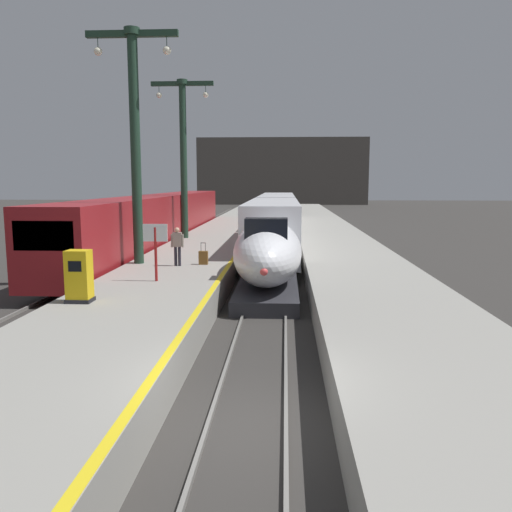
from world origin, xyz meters
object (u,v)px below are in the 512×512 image
at_px(station_column_far, 183,145).
at_px(departure_info_board, 155,241).
at_px(station_column_mid, 135,127).
at_px(rolling_suitcase, 203,258).
at_px(regional_train_adjacent, 161,219).
at_px(passenger_near_edge, 177,243).
at_px(ticket_machine_yellow, 79,278).
at_px(highspeed_train_main, 275,222).

height_order(station_column_far, departure_info_board, station_column_far).
relative_size(station_column_mid, rolling_suitcase, 10.36).
height_order(regional_train_adjacent, passenger_near_edge, regional_train_adjacent).
relative_size(station_column_far, rolling_suitcase, 10.28).
height_order(ticket_machine_yellow, departure_info_board, departure_info_board).
xyz_separation_m(highspeed_train_main, ticket_machine_yellow, (-5.55, -21.10, -0.13)).
height_order(highspeed_train_main, ticket_machine_yellow, highspeed_train_main).
xyz_separation_m(passenger_near_edge, departure_info_board, (-0.06, -3.57, 0.52)).
xyz_separation_m(regional_train_adjacent, station_column_mid, (2.20, -13.53, 4.97)).
bearing_deg(station_column_far, station_column_mid, -90.00).
bearing_deg(station_column_far, rolling_suitcase, -75.10).
distance_m(station_column_mid, passenger_near_edge, 5.44).
relative_size(passenger_near_edge, rolling_suitcase, 1.72).
distance_m(highspeed_train_main, station_column_mid, 15.49).
xyz_separation_m(regional_train_adjacent, rolling_suitcase, (5.18, -13.75, -0.77)).
height_order(station_column_mid, rolling_suitcase, station_column_mid).
xyz_separation_m(passenger_near_edge, ticket_machine_yellow, (-1.56, -7.09, -0.25)).
height_order(highspeed_train_main, departure_info_board, highspeed_train_main).
distance_m(station_column_mid, rolling_suitcase, 6.47).
bearing_deg(regional_train_adjacent, highspeed_train_main, -1.29).
distance_m(rolling_suitcase, ticket_machine_yellow, 7.99).
distance_m(station_column_mid, station_column_far, 10.97).
height_order(highspeed_train_main, rolling_suitcase, highspeed_train_main).
bearing_deg(regional_train_adjacent, departure_info_board, -77.17).
bearing_deg(passenger_near_edge, regional_train_adjacent, 106.15).
relative_size(regional_train_adjacent, ticket_machine_yellow, 22.87).
bearing_deg(station_column_mid, highspeed_train_main, 66.16).
distance_m(regional_train_adjacent, passenger_near_edge, 14.78).
distance_m(highspeed_train_main, rolling_suitcase, 13.89).
bearing_deg(regional_train_adjacent, rolling_suitcase, -69.37).
relative_size(station_column_far, ticket_machine_yellow, 6.31).
bearing_deg(ticket_machine_yellow, regional_train_adjacent, 96.83).
xyz_separation_m(highspeed_train_main, station_column_mid, (-5.90, -13.35, 5.18)).
bearing_deg(highspeed_train_main, passenger_near_edge, -105.90).
bearing_deg(departure_info_board, passenger_near_edge, 89.00).
bearing_deg(station_column_far, departure_info_board, -83.08).
distance_m(highspeed_train_main, station_column_far, 8.18).
bearing_deg(station_column_mid, passenger_near_edge, -19.09).
height_order(passenger_near_edge, departure_info_board, departure_info_board).
relative_size(highspeed_train_main, departure_info_board, 18.43).
bearing_deg(highspeed_train_main, station_column_mid, -113.84).
relative_size(station_column_far, departure_info_board, 4.76).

